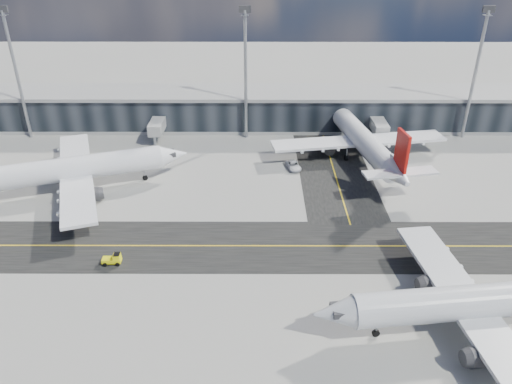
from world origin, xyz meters
TOP-DOWN VIEW (x-y plane):
  - ground at (0.00, 0.00)m, footprint 300.00×300.00m
  - taxiway_lanes at (3.91, 10.74)m, footprint 180.00×63.00m
  - terminal_concourse at (0.04, 54.93)m, footprint 152.00×19.80m
  - floodlight_masts at (0.00, 48.00)m, footprint 102.50×0.70m
  - airliner_af at (-32.39, 21.49)m, footprint 43.60×37.64m
  - airliner_redtail at (24.34, 36.23)m, footprint 37.51×43.79m
  - airliner_near at (30.07, -13.41)m, footprint 42.15×36.03m
  - baggage_tug at (-18.41, -0.62)m, footprint 2.78×1.49m
  - service_van at (9.89, 31.26)m, footprint 3.30×5.40m

SIDE VIEW (x-z plane):
  - ground at x=0.00m, z-range 0.00..0.00m
  - taxiway_lanes at x=3.91m, z-range -0.01..0.03m
  - service_van at x=9.89m, z-range 0.00..1.40m
  - baggage_tug at x=-18.41m, z-range 0.00..1.71m
  - terminal_concourse at x=0.04m, z-range -0.31..8.49m
  - airliner_near at x=30.07m, z-range -2.12..10.36m
  - airliner_redtail at x=24.34m, z-range -2.20..10.79m
  - airliner_af at x=-32.39m, z-range -2.25..11.02m
  - floodlight_masts at x=0.00m, z-range 1.16..30.06m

